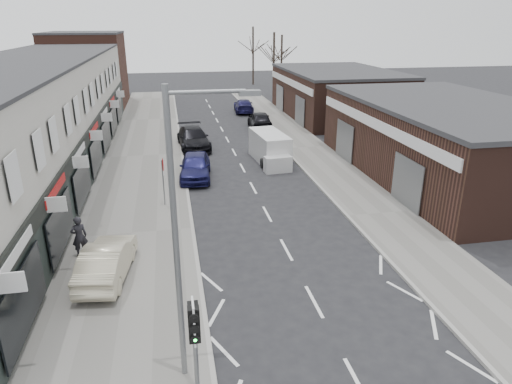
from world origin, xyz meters
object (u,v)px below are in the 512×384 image
warning_sign (163,168)px  parked_car_left_a (195,166)px  parked_car_right_c (244,106)px  street_lamp (182,227)px  sedan_on_pavement (107,260)px  parked_car_right_b (260,120)px  parked_car_right_a (271,145)px  white_van (270,148)px  traffic_light (194,331)px  pedestrian (79,236)px  parked_car_left_b (193,138)px

warning_sign → parked_car_left_a: (1.90, 4.46, -1.41)m
parked_car_left_a → parked_car_right_c: bearing=78.4°
street_lamp → sedan_on_pavement: street_lamp is taller
parked_car_left_a → parked_car_right_b: 14.79m
parked_car_left_a → parked_car_right_a: 7.13m
white_van → parked_car_left_a: white_van is taller
traffic_light → parked_car_right_b: 32.64m
street_lamp → parked_car_left_a: 17.72m
white_van → parked_car_right_b: size_ratio=1.14×
pedestrian → white_van: bearing=-154.2°
white_van → parked_car_left_a: bearing=-159.5°
sedan_on_pavement → parked_car_left_a: size_ratio=0.92×
white_van → parked_car_right_c: size_ratio=1.12×
white_van → pedestrian: size_ratio=3.04×
parked_car_right_a → parked_car_left_b: bearing=-34.0°
parked_car_left_a → warning_sign: bearing=-107.4°
parked_car_left_b → parked_car_right_c: size_ratio=1.14×
street_lamp → pedestrian: size_ratio=4.51×
parked_car_right_a → street_lamp: bearing=68.3°
white_van → parked_car_right_a: bearing=70.4°
parked_car_left_b → parked_car_right_c: 15.30m
sedan_on_pavement → traffic_light: bearing=120.5°
parked_car_right_a → parked_car_right_b: parked_car_right_a is taller
street_lamp → sedan_on_pavement: 7.44m
traffic_light → pedestrian: size_ratio=1.75×
parked_car_left_b → pedestrian: bearing=-112.6°
traffic_light → parked_car_left_a: traffic_light is taller
street_lamp → parked_car_left_a: street_lamp is taller
traffic_light → parked_car_right_a: traffic_light is taller
warning_sign → parked_car_right_c: 27.20m
parked_car_left_a → parked_car_right_b: parked_car_right_b is taller
warning_sign → sedan_on_pavement: warning_sign is taller
parked_car_left_b → parked_car_right_c: (6.28, 13.96, -0.10)m
pedestrian → parked_car_right_c: bearing=-133.9°
parked_car_right_c → white_van: bearing=91.6°
street_lamp → parked_car_right_b: (8.03, 30.41, -3.82)m
pedestrian → street_lamp: bearing=95.7°
street_lamp → pedestrian: (-4.15, 7.71, -3.61)m
sedan_on_pavement → parked_car_left_b: 19.41m
traffic_light → parked_car_right_c: 40.59m
parked_car_left_a → parked_car_left_b: size_ratio=0.85×
pedestrian → parked_car_left_b: (5.74, 16.92, -0.21)m
sedan_on_pavement → parked_car_right_a: (9.90, 15.67, -0.01)m
parked_car_right_b → parked_car_left_b: bearing=45.3°
parked_car_right_c → sedan_on_pavement: bearing=77.2°
traffic_light → parked_car_right_a: size_ratio=0.62×
traffic_light → parked_car_right_c: size_ratio=0.64×
parked_car_left_b → parked_car_right_a: bearing=-34.4°
street_lamp → parked_car_left_b: 24.98m
traffic_light → warning_sign: 14.04m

